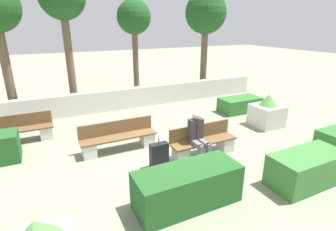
{
  "coord_description": "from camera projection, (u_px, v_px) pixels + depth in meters",
  "views": [
    {
      "loc": [
        -3.02,
        -6.11,
        3.5
      ],
      "look_at": [
        0.23,
        0.5,
        0.9
      ],
      "focal_mm": 28.0,
      "sensor_mm": 36.0,
      "label": 1
    }
  ],
  "objects": [
    {
      "name": "hedge_block_mid_right",
      "position": [
        307.0,
        169.0,
        5.96
      ],
      "size": [
        1.8,
        0.84,
        0.75
      ],
      "color": "#3D7A38",
      "rests_on": "ground_plane"
    },
    {
      "name": "tree_center_right",
      "position": [
        134.0,
        20.0,
        12.09
      ],
      "size": [
        1.58,
        1.58,
        4.57
      ],
      "color": "brown",
      "rests_on": "ground_plane"
    },
    {
      "name": "perimeter_wall",
      "position": [
        122.0,
        99.0,
        11.24
      ],
      "size": [
        13.62,
        0.3,
        0.87
      ],
      "color": "beige",
      "rests_on": "ground_plane"
    },
    {
      "name": "suitcase",
      "position": [
        159.0,
        155.0,
        6.66
      ],
      "size": [
        0.47,
        0.2,
        0.86
      ],
      "color": "black",
      "rests_on": "ground_plane"
    },
    {
      "name": "hedge_block_near_left",
      "position": [
        240.0,
        105.0,
        10.94
      ],
      "size": [
        1.72,
        0.88,
        0.58
      ],
      "color": "#33702D",
      "rests_on": "ground_plane"
    },
    {
      "name": "bench_left_side",
      "position": [
        119.0,
        139.0,
        7.56
      ],
      "size": [
        2.18,
        0.48,
        0.84
      ],
      "rotation": [
        0.0,
        0.0,
        0.18
      ],
      "color": "brown",
      "rests_on": "ground_plane"
    },
    {
      "name": "bench_front",
      "position": [
        203.0,
        144.0,
        7.29
      ],
      "size": [
        1.93,
        0.48,
        0.84
      ],
      "color": "brown",
      "rests_on": "ground_plane"
    },
    {
      "name": "ground_plane",
      "position": [
        168.0,
        151.0,
        7.6
      ],
      "size": [
        60.0,
        60.0,
        0.0
      ],
      "primitive_type": "plane",
      "color": "gray"
    },
    {
      "name": "planter_corner_right",
      "position": [
        267.0,
        113.0,
        9.34
      ],
      "size": [
        0.96,
        0.96,
        1.16
      ],
      "color": "beige",
      "rests_on": "ground_plane"
    },
    {
      "name": "hedge_block_far_left",
      "position": [
        187.0,
        187.0,
        5.26
      ],
      "size": [
        2.15,
        0.85,
        0.8
      ],
      "color": "#235623",
      "rests_on": "ground_plane"
    },
    {
      "name": "person_seated_man",
      "position": [
        198.0,
        134.0,
        6.92
      ],
      "size": [
        0.38,
        0.63,
        1.34
      ],
      "color": "slate",
      "rests_on": "ground_plane"
    },
    {
      "name": "tree_rightmost",
      "position": [
        206.0,
        15.0,
        12.98
      ],
      "size": [
        2.05,
        2.05,
        5.02
      ],
      "color": "brown",
      "rests_on": "ground_plane"
    },
    {
      "name": "bench_right_side",
      "position": [
        18.0,
        132.0,
        8.05
      ],
      "size": [
        2.01,
        0.49,
        0.84
      ],
      "rotation": [
        0.0,
        0.0,
        -0.2
      ],
      "color": "brown",
      "rests_on": "ground_plane"
    },
    {
      "name": "tree_center_left",
      "position": [
        62.0,
        1.0,
        9.86
      ],
      "size": [
        1.75,
        1.75,
        5.34
      ],
      "color": "brown",
      "rests_on": "ground_plane"
    }
  ]
}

